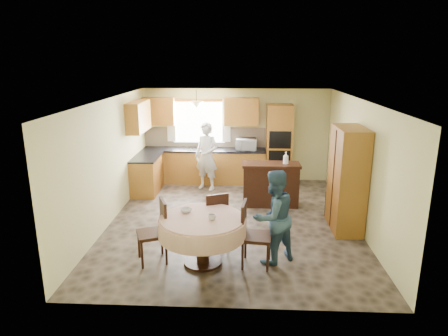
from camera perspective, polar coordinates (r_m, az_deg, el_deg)
floor at (r=8.37m, az=1.20°, el=-7.58°), size 5.00×6.00×0.01m
ceiling at (r=7.75m, az=1.30°, el=9.71°), size 5.00×6.00×0.01m
wall_back at (r=10.89m, az=1.68°, el=4.73°), size 5.00×0.02×2.50m
wall_front at (r=5.12m, az=0.32°, el=-7.80°), size 5.00×0.02×2.50m
wall_left at (r=8.41m, az=-16.04°, el=0.91°), size 0.02×6.00×2.50m
wall_right at (r=8.29m, az=18.79°, el=0.48°), size 0.02×6.00×2.50m
window at (r=10.88m, az=-3.61°, el=6.56°), size 1.40×0.03×1.10m
curtain_left at (r=10.93m, az=-7.59°, el=6.76°), size 0.22×0.02×1.15m
curtain_right at (r=10.77m, az=0.35°, el=6.76°), size 0.22×0.02×1.15m
base_cab_back at (r=10.83m, az=-2.88°, el=0.26°), size 3.30×0.60×0.88m
counter_back at (r=10.72m, az=-2.92°, el=2.63°), size 3.30×0.64×0.04m
base_cab_left at (r=10.20m, az=-10.95°, el=-0.97°), size 0.60×1.20×0.88m
counter_left at (r=10.08m, az=-11.08°, el=1.53°), size 0.64×1.20×0.04m
backsplash at (r=10.95m, az=-2.79°, el=4.39°), size 3.30×0.02×0.55m
wall_cab_left at (r=10.86m, az=-9.30°, el=8.03°), size 0.85×0.33×0.72m
wall_cab_right at (r=10.63m, az=2.51°, el=8.05°), size 0.90×0.33×0.72m
wall_cab_side at (r=9.93m, az=-12.14°, el=7.21°), size 0.33×1.20×0.72m
oven_tower at (r=10.67m, az=7.84°, el=3.32°), size 0.66×0.62×2.12m
oven_upper at (r=10.32m, az=8.02°, el=3.98°), size 0.56×0.01×0.45m
oven_lower at (r=10.43m, az=7.92°, el=1.29°), size 0.56×0.01×0.45m
pendant at (r=10.34m, az=-3.96°, el=9.00°), size 0.36×0.36×0.18m
sideboard at (r=9.16m, az=6.65°, el=-2.52°), size 1.30×0.55×0.93m
space_heater at (r=8.78m, az=15.83°, el=-5.13°), size 0.48×0.41×0.55m
cupboard at (r=8.05m, az=17.19°, el=-1.56°), size 0.53×1.06×2.03m
dining_table at (r=6.51m, az=-3.10°, el=-8.50°), size 1.42×1.42×0.81m
chair_left at (r=6.70m, az=-9.60°, el=-8.45°), size 0.59×0.59×1.05m
chair_back at (r=7.19m, az=-1.22°, el=-6.84°), size 0.55×0.55×0.99m
chair_right at (r=6.50m, az=3.90°, el=-8.97°), size 0.52×0.52×1.07m
framed_picture at (r=8.59m, az=18.04°, el=3.24°), size 0.06×0.55×0.45m
microwave at (r=10.59m, az=3.18°, el=3.40°), size 0.55×0.38×0.30m
person_sink at (r=10.15m, az=-2.49°, el=1.69°), size 0.74×0.63×1.73m
person_dining at (r=6.56m, az=7.08°, el=-6.94°), size 0.97×0.93×1.57m
bowl_sideboard at (r=9.01m, az=5.17°, el=0.49°), size 0.24×0.24×0.06m
bottle_sideboard at (r=9.02m, az=8.82°, el=1.29°), size 0.17×0.17×0.33m
cup_table at (r=6.32m, az=-1.71°, el=-7.06°), size 0.15×0.15×0.09m
bowl_table at (r=6.66m, az=-5.42°, el=-6.06°), size 0.24×0.24×0.06m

